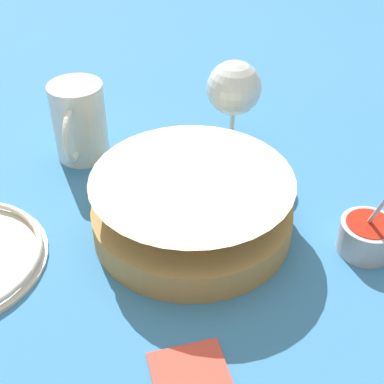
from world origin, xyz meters
The scene contains 5 objects.
ground_plane centered at (0.00, 0.00, 0.00)m, with size 4.00×4.00×0.00m, color teal.
food_basket centered at (0.01, 0.02, 0.03)m, with size 0.24×0.24×0.08m.
sauce_cup centered at (0.03, 0.23, 0.02)m, with size 0.08×0.07×0.13m.
wine_glass centered at (-0.17, 0.07, 0.10)m, with size 0.08×0.08×0.14m.
beer_mug centered at (-0.15, -0.15, 0.05)m, with size 0.12×0.08×0.11m.
Camera 1 is at (0.51, 0.05, 0.45)m, focal length 50.00 mm.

